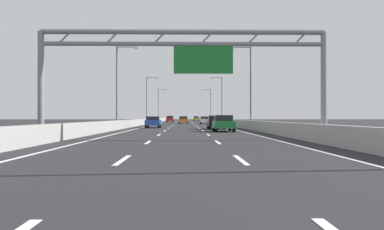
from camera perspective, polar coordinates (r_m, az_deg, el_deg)
The scene contains 53 objects.
ground_plane at distance 100.46m, azimuth -1.03°, elevation -1.00°, with size 260.00×260.00×0.00m, color #262628.
lane_dash_left_1 at distance 13.15m, azimuth -9.30°, elevation -5.98°, with size 0.16×3.00×0.01m, color white.
lane_dash_left_2 at distance 22.07m, azimuth -5.91°, elevation -3.66°, with size 0.16×3.00×0.01m, color white.
lane_dash_left_3 at distance 31.04m, azimuth -4.48°, elevation -2.67°, with size 0.16×3.00×0.01m, color white.
lane_dash_left_4 at distance 40.02m, azimuth -3.69°, elevation -2.13°, with size 0.16×3.00×0.01m, color white.
lane_dash_left_5 at distance 49.01m, azimuth -3.19°, elevation -1.78°, with size 0.16×3.00×0.01m, color white.
lane_dash_left_6 at distance 58.00m, azimuth -2.85°, elevation -1.55°, with size 0.16×3.00×0.01m, color white.
lane_dash_left_7 at distance 66.99m, azimuth -2.60°, elevation -1.37°, with size 0.16×3.00×0.01m, color white.
lane_dash_left_8 at distance 75.99m, azimuth -2.40°, elevation -1.24°, with size 0.16×3.00×0.01m, color white.
lane_dash_left_9 at distance 84.98m, azimuth -2.25°, elevation -1.13°, with size 0.16×3.00×0.01m, color white.
lane_dash_left_10 at distance 93.98m, azimuth -2.13°, elevation -1.05°, with size 0.16×3.00×0.01m, color white.
lane_dash_left_11 at distance 102.98m, azimuth -2.03°, elevation -0.98°, with size 0.16×3.00×0.01m, color white.
lane_dash_left_12 at distance 111.98m, azimuth -1.94°, elevation -0.92°, with size 0.16×3.00×0.01m, color white.
lane_dash_left_13 at distance 120.97m, azimuth -1.87°, elevation -0.87°, with size 0.16×3.00×0.01m, color white.
lane_dash_left_14 at distance 129.97m, azimuth -1.81°, elevation -0.83°, with size 0.16×3.00×0.01m, color white.
lane_dash_left_15 at distance 138.97m, azimuth -1.76°, elevation -0.79°, with size 0.16×3.00×0.01m, color white.
lane_dash_left_16 at distance 147.97m, azimuth -1.71°, elevation -0.76°, with size 0.16×3.00×0.01m, color white.
lane_dash_left_17 at distance 156.97m, azimuth -1.67°, elevation -0.73°, with size 0.16×3.00×0.01m, color white.
lane_dash_right_1 at distance 13.13m, azimuth 6.53°, elevation -5.99°, with size 0.16×3.00×0.01m, color white.
lane_dash_right_2 at distance 22.06m, azimuth 3.47°, elevation -3.66°, with size 0.16×3.00×0.01m, color white.
lane_dash_right_3 at distance 31.03m, azimuth 2.18°, elevation -2.68°, with size 0.16×3.00×0.01m, color white.
lane_dash_right_4 at distance 40.01m, azimuth 1.47°, elevation -2.13°, with size 0.16×3.00×0.01m, color white.
lane_dash_right_5 at distance 49.00m, azimuth 1.02°, elevation -1.78°, with size 0.16×3.00×0.01m, color white.
lane_dash_right_6 at distance 57.99m, azimuth 0.71°, elevation -1.55°, with size 0.16×3.00×0.01m, color white.
lane_dash_right_7 at distance 66.99m, azimuth 0.48°, elevation -1.37°, with size 0.16×3.00×0.01m, color white.
lane_dash_right_8 at distance 75.98m, azimuth 0.31°, elevation -1.24°, with size 0.16×3.00×0.01m, color white.
lane_dash_right_9 at distance 84.98m, azimuth 0.18°, elevation -1.13°, with size 0.16×3.00×0.01m, color white.
lane_dash_right_10 at distance 93.98m, azimuth 0.07°, elevation -1.05°, with size 0.16×3.00×0.01m, color white.
lane_dash_right_11 at distance 102.97m, azimuth -0.03°, elevation -0.98°, with size 0.16×3.00×0.01m, color white.
lane_dash_right_12 at distance 111.97m, azimuth -0.10°, elevation -0.92°, with size 0.16×3.00×0.01m, color white.
lane_dash_right_13 at distance 120.97m, azimuth -0.17°, elevation -0.87°, with size 0.16×3.00×0.01m, color white.
lane_dash_right_14 at distance 129.97m, azimuth -0.22°, elevation -0.83°, with size 0.16×3.00×0.01m, color white.
lane_dash_right_15 at distance 138.97m, azimuth -0.27°, elevation -0.79°, with size 0.16×3.00×0.01m, color white.
lane_dash_right_16 at distance 147.97m, azimuth -0.31°, elevation -0.76°, with size 0.16×3.00×0.01m, color white.
lane_dash_right_17 at distance 156.97m, azimuth -0.35°, elevation -0.73°, with size 0.16×3.00×0.01m, color white.
edge_line_left at distance 88.62m, azimuth -4.43°, elevation -1.10°, with size 0.16×176.00×0.01m, color white.
edge_line_right at distance 88.61m, azimuth 2.36°, elevation -1.10°, with size 0.16×176.00×0.01m, color white.
barrier_left at distance 110.68m, azimuth -4.60°, elevation -0.68°, with size 0.45×220.00×0.95m.
barrier_right at distance 110.66m, azimuth 2.55°, elevation -0.69°, with size 0.45×220.00×0.95m.
sign_gantry at distance 24.58m, azimuth -0.84°, elevation 8.01°, with size 16.58×0.36×6.36m.
streetlamp_left_mid at distance 49.58m, azimuth -9.77°, elevation 4.47°, with size 2.58×0.28×9.50m.
streetlamp_right_mid at distance 49.55m, azimuth 7.61°, elevation 4.47°, with size 2.58×0.28×9.50m.
streetlamp_left_far at distance 87.32m, azimuth -5.95°, elevation 2.43°, with size 2.58×0.28×9.50m.
streetlamp_right_far at distance 87.30m, azimuth 3.87°, elevation 2.43°, with size 2.58×0.28×9.50m.
streetlamp_left_distant at distance 125.25m, azimuth -4.44°, elevation 1.62°, with size 2.58×0.28×9.50m.
streetlamp_right_distant at distance 125.24m, azimuth 2.40°, elevation 1.62°, with size 2.58×0.28×9.50m.
blue_car at distance 51.47m, azimuth -5.21°, elevation -0.91°, with size 1.70×4.48×1.37m.
white_car at distance 78.55m, azimuth 1.75°, elevation -0.68°, with size 1.80×4.66×1.39m.
orange_car at distance 84.35m, azimuth -1.16°, elevation -0.65°, with size 1.77×4.50×1.42m.
red_car at distance 106.06m, azimuth -2.98°, elevation -0.54°, with size 1.80×4.53×1.56m.
green_car at distance 38.13m, azimuth 4.21°, elevation -1.10°, with size 1.76×4.24×1.47m.
yellow_car at distance 138.46m, azimuth 0.54°, elevation -0.48°, with size 1.71×4.54×1.52m.
black_car at distance 45.68m, azimuth 3.21°, elevation -0.96°, with size 1.71×4.52×1.46m.
Camera 1 is at (0.09, -0.45, 1.32)m, focal length 39.79 mm.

